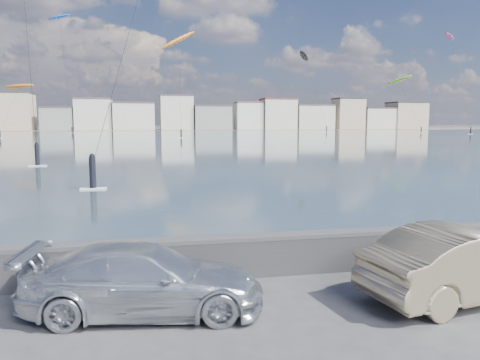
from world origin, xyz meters
name	(u,v)px	position (x,y,z in m)	size (l,w,h in m)	color
ground	(229,327)	(0.00, 0.00, 0.00)	(700.00, 700.00, 0.00)	#333335
bay_water	(153,139)	(0.00, 91.50, 0.01)	(500.00, 177.00, 0.00)	#2D3D4E
far_shore_strip	(149,129)	(0.00, 200.00, 0.01)	(500.00, 60.00, 0.00)	#4C473D
seawall	(210,255)	(0.00, 2.70, 0.58)	(400.00, 0.36, 1.08)	#28282B
far_buildings	(153,115)	(1.31, 186.00, 6.03)	(240.79, 13.26, 14.60)	beige
car_silver	(144,279)	(-1.51, 1.00, 0.68)	(1.89, 4.65, 1.35)	silver
car_champagne	(469,263)	(5.21, 0.41, 0.78)	(1.65, 4.73, 1.56)	tan
kitesurfer_3	(178,41)	(6.29, 102.36, 21.83)	(9.56, 12.98, 25.15)	orange
kitesurfer_6	(304,57)	(55.35, 157.25, 26.58)	(7.18, 19.72, 28.78)	black
kitesurfer_8	(59,19)	(-26.63, 148.20, 34.85)	(8.97, 10.50, 36.25)	blue
kitesurfer_9	(20,87)	(-31.25, 115.27, 11.92)	(9.76, 19.22, 12.71)	orange
kitesurfer_11	(399,80)	(80.21, 134.26, 16.80)	(5.78, 16.77, 18.93)	#8CD826
kitesurfer_12	(450,38)	(88.94, 121.42, 28.29)	(7.27, 17.35, 30.20)	#E5338C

